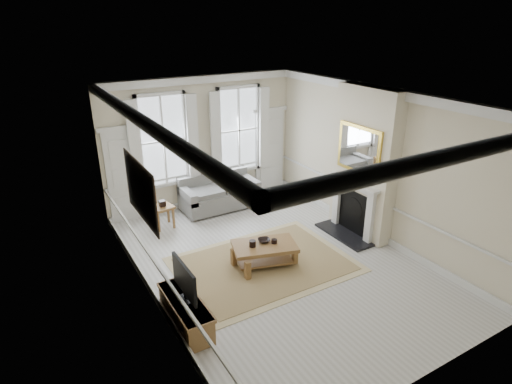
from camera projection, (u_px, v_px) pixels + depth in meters
floor at (277, 263)px, 8.88m from camera, size 7.20×7.20×0.00m
ceiling at (280, 98)px, 7.57m from camera, size 7.20×7.20×0.00m
back_wall at (202, 142)px, 11.09m from camera, size 5.20×0.00×5.20m
left_wall at (146, 217)px, 7.01m from camera, size 0.00×7.20×7.20m
right_wall at (377, 165)px, 9.45m from camera, size 0.00×7.20×7.20m
window_left at (163, 141)px, 10.48m from camera, size 1.26×0.20×2.20m
window_right at (239, 130)px, 11.47m from camera, size 1.26×0.20×2.20m
door_left at (126, 177)px, 10.31m from camera, size 0.90×0.08×2.30m
door_right at (270, 151)px, 12.23m from camera, size 0.90×0.08×2.30m
painting at (141, 191)px, 7.13m from camera, size 0.05×1.66×1.06m
chimney_breast at (364, 163)px, 9.52m from camera, size 0.35×1.70×3.38m
hearth at (344, 234)px, 9.97m from camera, size 0.55×1.50×0.05m
fireplace at (353, 205)px, 9.79m from camera, size 0.21×1.45×1.33m
mirror at (358, 150)px, 9.29m from camera, size 0.06×1.26×1.06m
sofa at (219, 194)px, 11.30m from camera, size 1.99×0.97×0.89m
side_table at (163, 210)px, 10.22m from camera, size 0.52×0.52×0.55m
rug at (264, 264)px, 8.80m from camera, size 3.50×2.60×0.02m
coffee_table at (264, 248)px, 8.66m from camera, size 1.43×1.09×0.48m
ceramic_pot_a at (253, 244)px, 8.52m from camera, size 0.13×0.13×0.13m
ceramic_pot_b at (274, 241)px, 8.66m from camera, size 0.12×0.12×0.09m
bowl at (264, 240)px, 8.72m from camera, size 0.30×0.30×0.06m
tv_stand at (186, 313)px, 7.01m from camera, size 0.44×1.37×0.49m
tv at (185, 279)px, 6.78m from camera, size 0.08×0.90×0.68m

